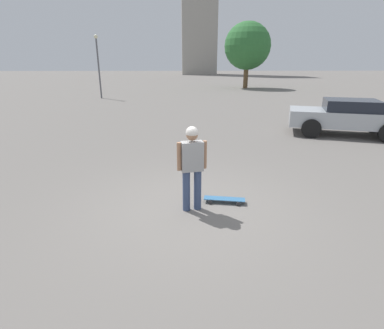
# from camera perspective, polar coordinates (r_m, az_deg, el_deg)

# --- Properties ---
(ground_plane) EXTENTS (220.00, 220.00, 0.00)m
(ground_plane) POSITION_cam_1_polar(r_m,az_deg,el_deg) (5.73, 0.00, -8.50)
(ground_plane) COLOR slate
(person) EXTENTS (0.54, 0.28, 1.59)m
(person) POSITION_cam_1_polar(r_m,az_deg,el_deg) (5.37, 0.00, 0.43)
(person) COLOR #38476B
(person) RESTS_ON ground_plane
(skateboard) EXTENTS (0.83, 0.36, 0.09)m
(skateboard) POSITION_cam_1_polar(r_m,az_deg,el_deg) (5.99, 6.18, -6.61)
(skateboard) COLOR #336693
(skateboard) RESTS_ON ground_plane
(car_parked_near) EXTENTS (4.43, 2.93, 1.34)m
(car_parked_near) POSITION_cam_1_polar(r_m,az_deg,el_deg) (12.88, 27.42, 8.17)
(car_parked_near) COLOR #ADB2B7
(car_parked_near) RESTS_ON ground_plane
(tree_distant) EXTENTS (4.91, 4.91, 6.83)m
(tree_distant) POSITION_cam_1_polar(r_m,az_deg,el_deg) (34.75, 10.51, 21.30)
(tree_distant) COLOR brown
(tree_distant) RESTS_ON ground_plane
(lamp_post) EXTENTS (0.28, 0.28, 4.64)m
(lamp_post) POSITION_cam_1_polar(r_m,az_deg,el_deg) (25.13, -17.45, 18.30)
(lamp_post) COLOR #59595E
(lamp_post) RESTS_ON ground_plane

